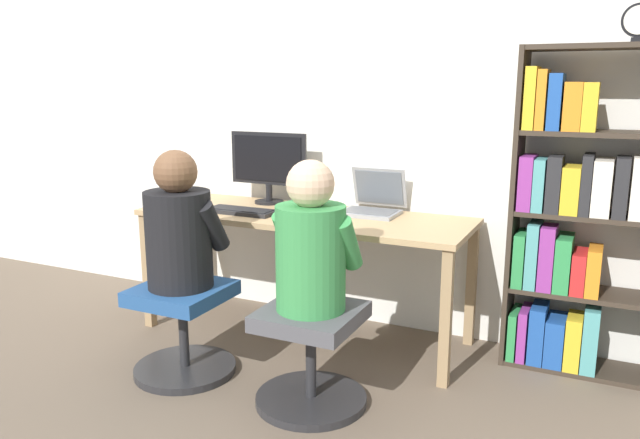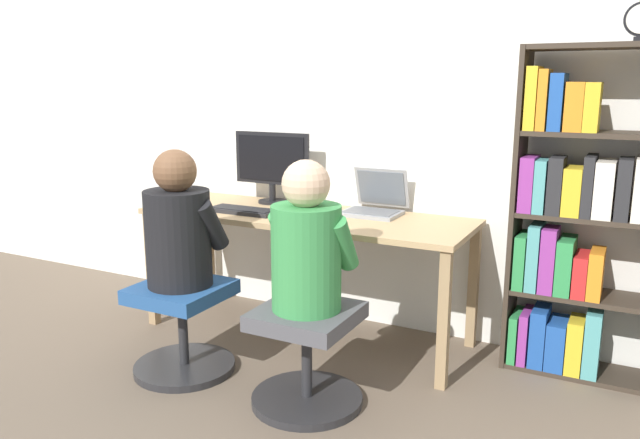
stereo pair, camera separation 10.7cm
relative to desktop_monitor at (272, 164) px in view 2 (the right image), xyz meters
The scene contains 12 objects.
ground_plane 1.12m from the desktop_monitor, 56.98° to the right, with size 14.00×14.00×0.00m, color brown.
wall_back 0.52m from the desktop_monitor, 29.22° to the left, with size 10.00×0.05×2.60m.
desk 0.49m from the desktop_monitor, 30.45° to the right, with size 1.85×0.63×0.71m.
desktop_monitor is the anchor object (origin of this frame).
laptop 0.69m from the desktop_monitor, ahead, with size 0.31×0.31×0.24m.
keyboard 0.39m from the desktop_monitor, 88.28° to the right, with size 0.40×0.15×0.03m.
computer_mouse_by_keyboard 0.48m from the desktop_monitor, 51.86° to the right, with size 0.06×0.11×0.04m.
office_chair_left 1.12m from the desktop_monitor, 89.17° to the right, with size 0.50×0.50×0.45m.
office_chair_right 1.33m from the desktop_monitor, 50.98° to the right, with size 0.50×0.50×0.45m.
person_at_monitor 0.90m from the desktop_monitor, 89.17° to the right, with size 0.39×0.33×0.66m.
person_at_laptop 1.15m from the desktop_monitor, 50.84° to the right, with size 0.37×0.32×0.65m.
bookshelf 1.71m from the desktop_monitor, ahead, with size 0.71×0.27×1.59m.
Camera 2 is at (1.62, -2.63, 1.42)m, focal length 35.00 mm.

